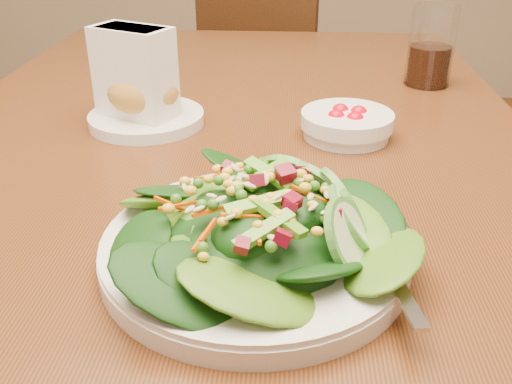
% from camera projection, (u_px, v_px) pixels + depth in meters
% --- Properties ---
extents(dining_table, '(0.90, 1.40, 0.75)m').
position_uv_depth(dining_table, '(227.00, 201.00, 0.86)').
color(dining_table, '#5C2F14').
rests_on(dining_table, ground_plane).
extents(chair_far, '(0.48, 0.48, 0.83)m').
position_uv_depth(chair_far, '(267.00, 104.00, 1.87)').
color(chair_far, '#371D0C').
rests_on(chair_far, ground_plane).
extents(salad_plate, '(0.29, 0.29, 0.08)m').
position_uv_depth(salad_plate, '(265.00, 232.00, 0.53)').
color(salad_plate, silver).
rests_on(salad_plate, dining_table).
extents(bread_plate, '(0.17, 0.17, 0.09)m').
position_uv_depth(bread_plate, '(145.00, 101.00, 0.85)').
color(bread_plate, silver).
rests_on(bread_plate, dining_table).
extents(tomato_bowl, '(0.13, 0.13, 0.04)m').
position_uv_depth(tomato_bowl, '(347.00, 124.00, 0.81)').
color(tomato_bowl, silver).
rests_on(tomato_bowl, dining_table).
extents(drinking_glass, '(0.08, 0.08, 0.14)m').
position_uv_depth(drinking_glass, '(430.00, 52.00, 1.01)').
color(drinking_glass, silver).
rests_on(drinking_glass, dining_table).
extents(napkin_holder, '(0.13, 0.10, 0.15)m').
position_uv_depth(napkin_holder, '(135.00, 75.00, 0.82)').
color(napkin_holder, white).
rests_on(napkin_holder, dining_table).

